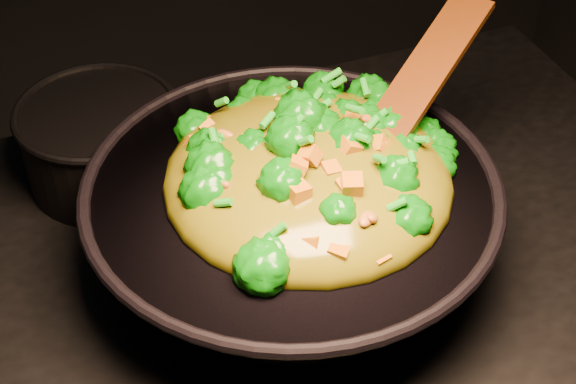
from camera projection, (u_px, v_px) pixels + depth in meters
name	position (u px, v px, depth m)	size (l,w,h in m)	color
wok	(291.00, 229.00, 0.96)	(0.43, 0.43, 0.12)	black
stir_fry	(309.00, 145.00, 0.89)	(0.30, 0.30, 0.10)	#0B6607
spatula	(402.00, 107.00, 0.93)	(0.33, 0.05, 0.01)	#331806
back_pot	(102.00, 143.00, 1.08)	(0.19, 0.19, 0.11)	black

